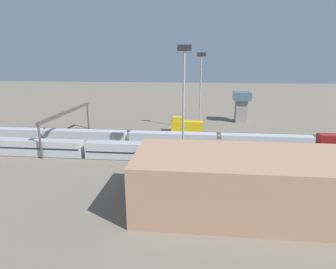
{
  "coord_description": "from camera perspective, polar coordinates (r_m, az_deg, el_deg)",
  "views": [
    {
      "loc": [
        -11.02,
        72.23,
        22.85
      ],
      "look_at": [
        -3.64,
        -0.62,
        2.5
      ],
      "focal_mm": 29.32,
      "sensor_mm": 36.0,
      "label": 1
    }
  ],
  "objects": [
    {
      "name": "signal_gantry",
      "position": [
        82.03,
        -20.21,
        3.82
      ],
      "size": [
        0.7,
        30.0,
        8.8
      ],
      "color": "#4C4742",
      "rests_on": "ground_plane"
    },
    {
      "name": "train_on_track_0",
      "position": [
        87.26,
        3.79,
        1.78
      ],
      "size": [
        10.0,
        3.0,
        5.0
      ],
      "color": "gold",
      "rests_on": "ground_plane"
    },
    {
      "name": "track_bed_1",
      "position": [
        83.65,
        -2.0,
        -0.29
      ],
      "size": [
        140.0,
        2.8,
        0.12
      ],
      "primitive_type": "cube",
      "color": "#3D3833",
      "rests_on": "ground_plane"
    },
    {
      "name": "light_mast_1",
      "position": [
        57.81,
        3.3,
        9.1
      ],
      "size": [
        2.8,
        0.7,
        25.49
      ],
      "color": "#9EA0A5",
      "rests_on": "ground_plane"
    },
    {
      "name": "ground_plane",
      "position": [
        76.56,
        -2.76,
        -1.85
      ],
      "size": [
        400.0,
        400.0,
        0.0
      ],
      "primitive_type": "plane",
      "color": "#756B5B"
    },
    {
      "name": "control_tower",
      "position": [
        104.77,
        15.0,
        6.09
      ],
      "size": [
        6.0,
        6.0,
        11.16
      ],
      "color": "gray",
      "rests_on": "ground_plane"
    },
    {
      "name": "track_bed_0",
      "position": [
        88.43,
        -1.57,
        0.59
      ],
      "size": [
        140.0,
        2.8,
        0.12
      ],
      "primitive_type": "cube",
      "color": "#4C443D",
      "rests_on": "ground_plane"
    },
    {
      "name": "track_bed_4",
      "position": [
        69.5,
        -3.67,
        -3.64
      ],
      "size": [
        140.0,
        2.8,
        0.12
      ],
      "primitive_type": "cube",
      "color": "#3D3833",
      "rests_on": "ground_plane"
    },
    {
      "name": "track_bed_5",
      "position": [
        64.87,
        -4.39,
        -5.08
      ],
      "size": [
        140.0,
        2.8,
        0.12
      ],
      "primitive_type": "cube",
      "color": "#3D3833",
      "rests_on": "ground_plane"
    },
    {
      "name": "train_on_track_5",
      "position": [
        64.79,
        -7.0,
        -3.35
      ],
      "size": [
        119.8,
        3.06,
        3.8
      ],
      "color": "#B7BABF",
      "rests_on": "ground_plane"
    },
    {
      "name": "track_bed_3",
      "position": [
        74.18,
        -3.04,
        -2.38
      ],
      "size": [
        140.0,
        2.8,
        0.12
      ],
      "primitive_type": "cube",
      "color": "#4C443D",
      "rests_on": "ground_plane"
    },
    {
      "name": "maintenance_shed",
      "position": [
        44.82,
        20.55,
        -9.66
      ],
      "size": [
        41.08,
        14.31,
        9.05
      ],
      "primitive_type": "cube",
      "color": "tan",
      "rests_on": "ground_plane"
    },
    {
      "name": "light_mast_0",
      "position": [
        88.94,
        6.81,
        10.97
      ],
      "size": [
        2.8,
        0.7,
        24.65
      ],
      "color": "#9EA0A5",
      "rests_on": "ground_plane"
    },
    {
      "name": "track_bed_2",
      "position": [
        78.9,
        -2.49,
        -1.27
      ],
      "size": [
        140.0,
        2.8,
        0.12
      ],
      "primitive_type": "cube",
      "color": "#3D3833",
      "rests_on": "ground_plane"
    },
    {
      "name": "train_on_track_3",
      "position": [
        73.12,
        -0.14,
        -0.97
      ],
      "size": [
        114.8,
        3.0,
        4.4
      ],
      "color": "maroon",
      "rests_on": "ground_plane"
    }
  ]
}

